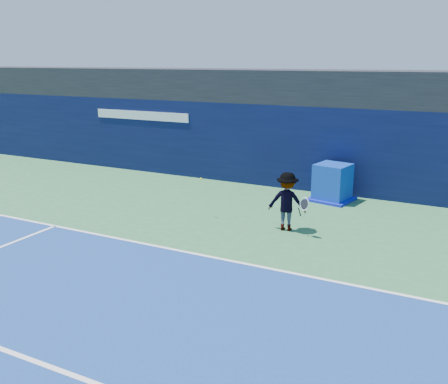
{
  "coord_description": "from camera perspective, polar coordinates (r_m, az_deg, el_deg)",
  "views": [
    {
      "loc": [
        5.36,
        -6.75,
        4.58
      ],
      "look_at": [
        -0.74,
        5.2,
        1.0
      ],
      "focal_mm": 40.0,
      "sensor_mm": 36.0,
      "label": 1
    }
  ],
  "objects": [
    {
      "name": "tennis_ball",
      "position": [
        14.7,
        -2.65,
        1.5
      ],
      "size": [
        0.07,
        0.07,
        0.07
      ],
      "color": "#C5D117",
      "rests_on": "ground"
    },
    {
      "name": "service_line",
      "position": [
        8.5,
        -18.89,
        -18.52
      ],
      "size": [
        24.0,
        0.1,
        0.01
      ],
      "primitive_type": "cube",
      "color": "white",
      "rests_on": "ground"
    },
    {
      "name": "stadium_band",
      "position": [
        19.05,
        10.9,
        11.73
      ],
      "size": [
        36.0,
        3.0,
        1.2
      ],
      "primitive_type": "cube",
      "color": "black",
      "rests_on": "back_wall_assembly"
    },
    {
      "name": "ground",
      "position": [
        9.76,
        -10.31,
        -13.31
      ],
      "size": [
        80.0,
        80.0,
        0.0
      ],
      "primitive_type": "plane",
      "color": "#316E3E",
      "rests_on": "ground"
    },
    {
      "name": "equipment_cart",
      "position": [
        16.99,
        12.28,
        0.91
      ],
      "size": [
        1.51,
        1.51,
        1.23
      ],
      "color": "#0B309F",
      "rests_on": "ground"
    },
    {
      "name": "back_wall_assembly",
      "position": [
        18.33,
        9.67,
        5.05
      ],
      "size": [
        36.0,
        1.03,
        3.0
      ],
      "color": "#090F33",
      "rests_on": "ground"
    },
    {
      "name": "tennis_player",
      "position": [
        13.75,
        7.22,
        -1.08
      ],
      "size": [
        1.31,
        0.76,
        1.63
      ],
      "color": "silver",
      "rests_on": "ground"
    },
    {
      "name": "baseline",
      "position": [
        12.03,
        -1.62,
        -7.4
      ],
      "size": [
        24.0,
        0.1,
        0.01
      ],
      "primitive_type": "cube",
      "color": "white",
      "rests_on": "ground"
    }
  ]
}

